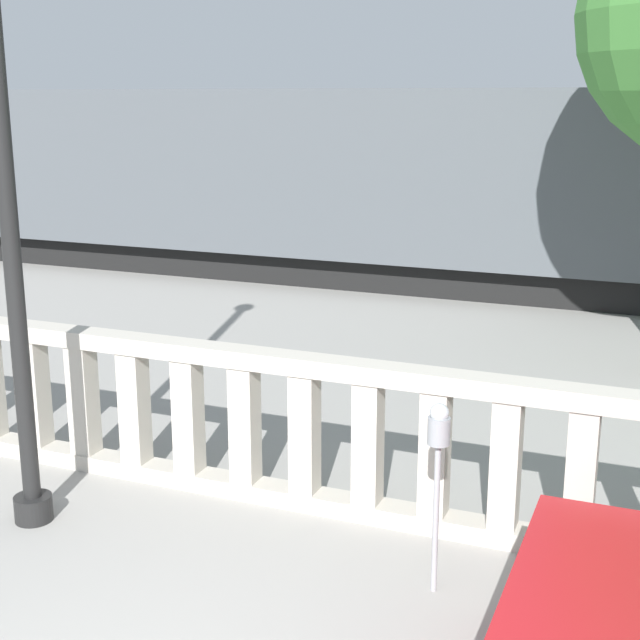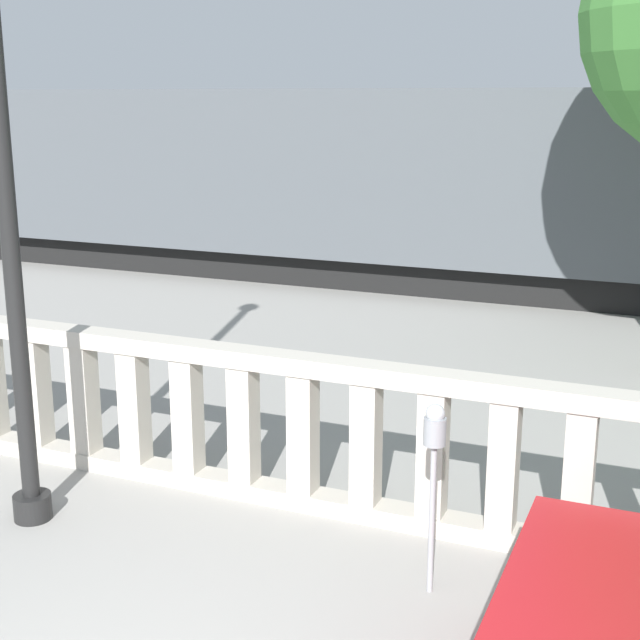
% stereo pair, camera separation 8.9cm
% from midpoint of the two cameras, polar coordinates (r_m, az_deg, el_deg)
% --- Properties ---
extents(balustrade, '(14.96, 0.24, 1.25)m').
position_cam_midpoint_polar(balustrade, '(6.92, 1.28, -7.52)').
color(balustrade, '#BCB5A8').
rests_on(balustrade, ground).
extents(lamppost, '(0.29, 0.29, 5.31)m').
position_cam_midpoint_polar(lamppost, '(6.69, -19.30, 10.06)').
color(lamppost, black).
rests_on(lamppost, ground).
extents(parking_meter, '(0.14, 0.14, 1.31)m').
position_cam_midpoint_polar(parking_meter, '(5.75, 7.76, -8.07)').
color(parking_meter, '#99999E').
rests_on(parking_meter, ground).
extents(train_near, '(24.54, 3.16, 3.90)m').
position_cam_midpoint_polar(train_near, '(15.23, 14.05, 8.29)').
color(train_near, black).
rests_on(train_near, ground).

